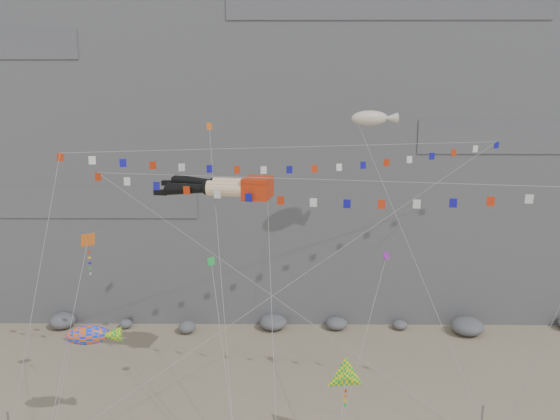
{
  "coord_description": "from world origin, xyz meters",
  "views": [
    {
      "loc": [
        1.04,
        -31.24,
        21.63
      ],
      "look_at": [
        0.71,
        9.0,
        13.18
      ],
      "focal_mm": 35.0,
      "sensor_mm": 36.0,
      "label": 1
    }
  ],
  "objects": [
    {
      "name": "cliff",
      "position": [
        0.0,
        32.0,
        25.0
      ],
      "size": [
        80.0,
        28.0,
        50.0
      ],
      "primitive_type": "cube",
      "color": "slate",
      "rests_on": "ground"
    },
    {
      "name": "talus_boulders",
      "position": [
        0.0,
        17.0,
        0.6
      ],
      "size": [
        60.0,
        3.0,
        1.2
      ],
      "primitive_type": null,
      "color": "slate",
      "rests_on": "ground"
    },
    {
      "name": "legs_kite",
      "position": [
        -2.9,
        4.94,
        15.61
      ],
      "size": [
        8.74,
        14.52,
        19.89
      ],
      "rotation": [
        0.0,
        0.0,
        -0.17
      ],
      "color": "red",
      "rests_on": "ground"
    },
    {
      "name": "flag_banner_upper",
      "position": [
        2.34,
        9.16,
        17.9
      ],
      "size": [
        33.6,
        18.07,
        28.27
      ],
      "color": "red",
      "rests_on": "ground"
    },
    {
      "name": "flag_banner_lower",
      "position": [
        3.91,
        2.2,
        16.5
      ],
      "size": [
        31.01,
        6.72,
        19.69
      ],
      "color": "red",
      "rests_on": "ground"
    },
    {
      "name": "harlequin_kite",
      "position": [
        -11.51,
        2.29,
        12.56
      ],
      "size": [
        2.3,
        7.9,
        14.38
      ],
      "color": "red",
      "rests_on": "ground"
    },
    {
      "name": "fish_windsock",
      "position": [
        -10.92,
        -0.48,
        7.37
      ],
      "size": [
        3.91,
        4.91,
        8.48
      ],
      "color": "#FF5E0D",
      "rests_on": "ground"
    },
    {
      "name": "delta_kite",
      "position": [
        4.74,
        -1.32,
        5.11
      ],
      "size": [
        2.96,
        7.17,
        8.58
      ],
      "color": "yellow",
      "rests_on": "ground"
    },
    {
      "name": "blimp_windsock",
      "position": [
        7.72,
        11.89,
        19.86
      ],
      "size": [
        8.39,
        15.14,
        25.15
      ],
      "color": "beige",
      "rests_on": "ground"
    },
    {
      "name": "small_kite_a",
      "position": [
        -4.26,
        7.62,
        19.01
      ],
      "size": [
        3.53,
        13.91,
        23.71
      ],
      "color": "orange",
      "rests_on": "ground"
    },
    {
      "name": "small_kite_b",
      "position": [
        7.81,
        3.76,
        10.93
      ],
      "size": [
        5.2,
        9.08,
        14.64
      ],
      "color": "purple",
      "rests_on": "ground"
    },
    {
      "name": "small_kite_c",
      "position": [
        -3.57,
        1.82,
        11.14
      ],
      "size": [
        3.19,
        8.79,
        14.11
      ],
      "color": "green",
      "rests_on": "ground"
    }
  ]
}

